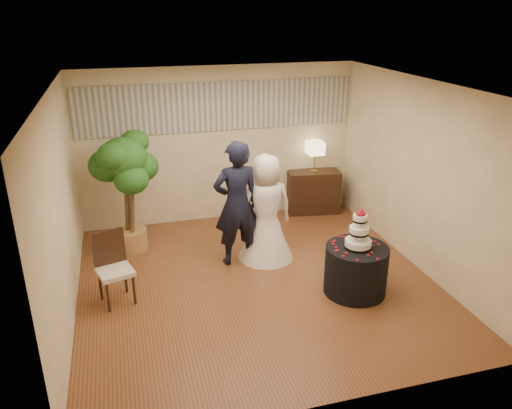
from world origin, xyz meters
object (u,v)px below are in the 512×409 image
object	(u,v)px
bride	(266,207)
table_lamp	(315,157)
side_chair	(115,270)
cake_table	(356,270)
console	(313,192)
ficus_tree	(126,192)
wedding_cake	(359,229)
groom	(237,204)

from	to	relation	value
bride	table_lamp	world-z (taller)	bride
bride	side_chair	size ratio (longest dim) A/B	1.72
cake_table	console	bearing A→B (deg)	79.92
table_lamp	ficus_tree	distance (m)	3.54
wedding_cake	ficus_tree	bearing A→B (deg)	143.30
cake_table	ficus_tree	world-z (taller)	ficus_tree
table_lamp	ficus_tree	world-z (taller)	ficus_tree
bride	console	size ratio (longest dim) A/B	1.73
bride	ficus_tree	size ratio (longest dim) A/B	0.86
side_chair	console	bearing A→B (deg)	15.05
bride	console	bearing A→B (deg)	-133.78
side_chair	ficus_tree	bearing A→B (deg)	64.77
cake_table	side_chair	distance (m)	3.27
ficus_tree	side_chair	size ratio (longest dim) A/B	2.00
cake_table	console	xyz separation A→B (m)	(0.51, 2.89, 0.07)
bride	cake_table	world-z (taller)	bride
groom	console	world-z (taller)	groom
console	groom	bearing A→B (deg)	-130.55
bride	table_lamp	distance (m)	2.12
cake_table	console	distance (m)	2.93
console	table_lamp	distance (m)	0.70
groom	console	bearing A→B (deg)	-143.60
cake_table	console	world-z (taller)	console
wedding_cake	side_chair	bearing A→B (deg)	168.97
groom	side_chair	world-z (taller)	groom
console	wedding_cake	bearing A→B (deg)	-90.70
groom	ficus_tree	world-z (taller)	ficus_tree
wedding_cake	side_chair	world-z (taller)	wedding_cake
bride	console	world-z (taller)	bride
ficus_tree	side_chair	bearing A→B (deg)	-98.95
groom	console	distance (m)	2.53
cake_table	side_chair	xyz separation A→B (m)	(-3.20, 0.62, 0.15)
groom	table_lamp	bearing A→B (deg)	-143.60
bride	ficus_tree	world-z (taller)	ficus_tree
bride	side_chair	world-z (taller)	bride
groom	bride	bearing A→B (deg)	-179.22
bride	ficus_tree	xyz separation A→B (m)	(-2.05, 0.87, 0.14)
ficus_tree	side_chair	distance (m)	1.67
wedding_cake	cake_table	bearing A→B (deg)	-90.00
groom	table_lamp	size ratio (longest dim) A/B	3.36
side_chair	bride	bearing A→B (deg)	0.88
side_chair	wedding_cake	bearing A→B (deg)	-27.32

